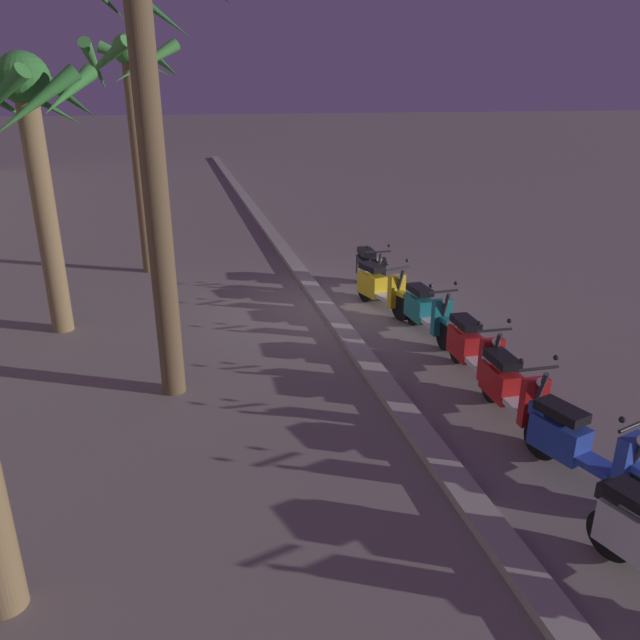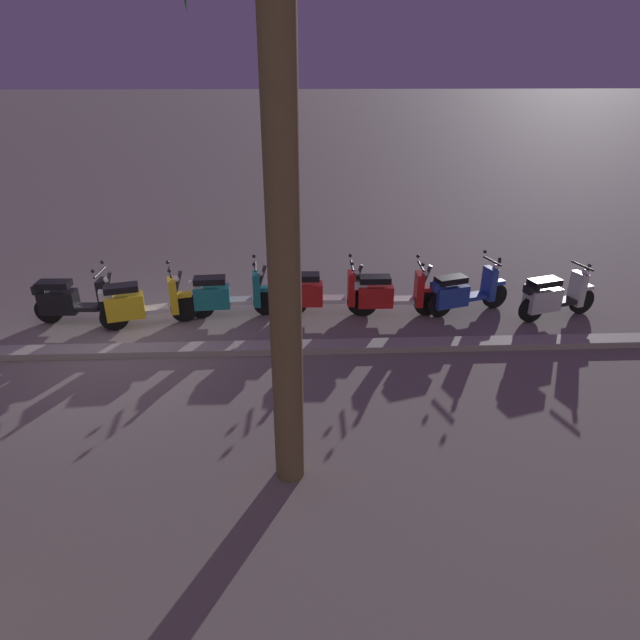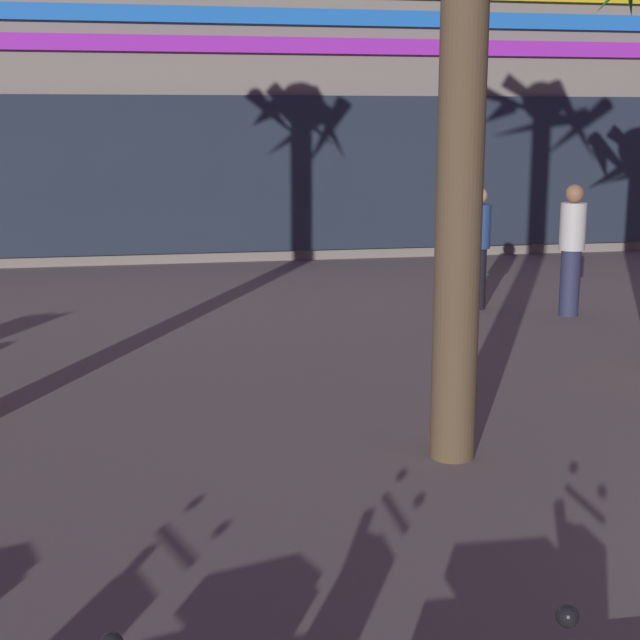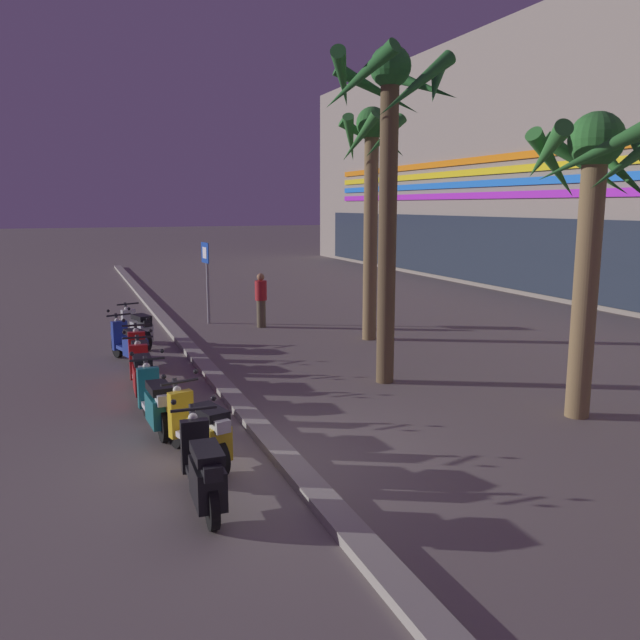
{
  "view_description": "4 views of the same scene",
  "coord_description": "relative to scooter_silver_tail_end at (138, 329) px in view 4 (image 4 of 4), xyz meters",
  "views": [
    {
      "loc": [
        -11.64,
        3.12,
        4.33
      ],
      "look_at": [
        -4.16,
        1.32,
        1.4
      ],
      "focal_mm": 34.39,
      "sensor_mm": 36.0,
      "label": 1
    },
    {
      "loc": [
        -3.16,
        8.56,
        4.56
      ],
      "look_at": [
        -3.45,
        1.68,
        1.28
      ],
      "focal_mm": 30.57,
      "sensor_mm": 36.0,
      "label": 2
    },
    {
      "loc": [
        -5.37,
        -3.42,
        2.57
      ],
      "look_at": [
        -4.2,
        2.61,
        1.28
      ],
      "focal_mm": 53.76,
      "sensor_mm": 36.0,
      "label": 3
    },
    {
      "loc": [
        8.11,
        -2.41,
        3.47
      ],
      "look_at": [
        -3.79,
        2.25,
        1.19
      ],
      "focal_mm": 36.29,
      "sensor_mm": 36.0,
      "label": 4
    }
  ],
  "objects": [
    {
      "name": "scooter_red_second_in_line",
      "position": [
        3.14,
        -0.28,
        -0.01
      ],
      "size": [
        1.77,
        0.56,
        1.17
      ],
      "color": "black",
      "rests_on": "ground"
    },
    {
      "name": "palm_tree_mid_walkway",
      "position": [
        1.17,
        5.77,
        3.86
      ],
      "size": [
        1.77,
        1.81,
        5.87
      ],
      "color": "olive",
      "rests_on": "ground"
    },
    {
      "name": "palm_tree_by_mall_entrance",
      "position": [
        5.05,
        4.25,
        4.33
      ],
      "size": [
        2.58,
        2.63,
        6.36
      ],
      "color": "brown",
      "rests_on": "ground"
    },
    {
      "name": "ground_plane",
      "position": [
        8.07,
        0.9,
        -0.46
      ],
      "size": [
        200.0,
        200.0,
        0.0
      ],
      "primitive_type": "plane",
      "color": "slate"
    },
    {
      "name": "scooter_teal_mid_front",
      "position": [
        6.32,
        -0.37,
        -0.0
      ],
      "size": [
        1.79,
        0.56,
        1.17
      ],
      "color": "black",
      "rests_on": "ground"
    },
    {
      "name": "pedestrian_strolling_near_curb",
      "position": [
        -1.49,
        3.59,
        0.36
      ],
      "size": [
        0.34,
        0.34,
        1.56
      ],
      "color": "brown",
      "rests_on": "ground"
    },
    {
      "name": "scooter_yellow_last_in_row",
      "position": [
        7.87,
        0.02,
        0.01
      ],
      "size": [
        1.76,
        0.75,
        1.17
      ],
      "color": "black",
      "rests_on": "ground"
    },
    {
      "name": "scooter_blue_gap_after_mid",
      "position": [
        1.67,
        -0.33,
        -0.01
      ],
      "size": [
        1.75,
        0.78,
        1.17
      ],
      "color": "black",
      "rests_on": "ground"
    },
    {
      "name": "palm_tree_near_sign",
      "position": [
        8.13,
        6.25,
        3.19
      ],
      "size": [
        2.32,
        2.36,
        4.89
      ],
      "color": "olive",
      "rests_on": "ground"
    },
    {
      "name": "scooter_black_lead_nearest",
      "position": [
        9.19,
        -0.2,
        0.0
      ],
      "size": [
        1.8,
        0.56,
        1.17
      ],
      "color": "black",
      "rests_on": "ground"
    },
    {
      "name": "scooter_red_mid_rear",
      "position": [
        4.5,
        -0.38,
        0.0
      ],
      "size": [
        1.82,
        0.56,
        1.17
      ],
      "color": "black",
      "rests_on": "ground"
    },
    {
      "name": "crossing_sign",
      "position": [
        -2.67,
        2.29,
        1.05
      ],
      "size": [
        0.6,
        0.15,
        2.4
      ],
      "color": "#939399",
      "rests_on": "ground"
    },
    {
      "name": "curb_strip",
      "position": [
        8.07,
        1.11,
        -0.4
      ],
      "size": [
        60.0,
        0.36,
        0.12
      ],
      "primitive_type": "cube",
      "color": "gray",
      "rests_on": "ground"
    },
    {
      "name": "scooter_silver_tail_end",
      "position": [
        0.0,
        0.0,
        0.0
      ],
      "size": [
        1.68,
        0.76,
        1.04
      ],
      "color": "black",
      "rests_on": "ground"
    }
  ]
}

